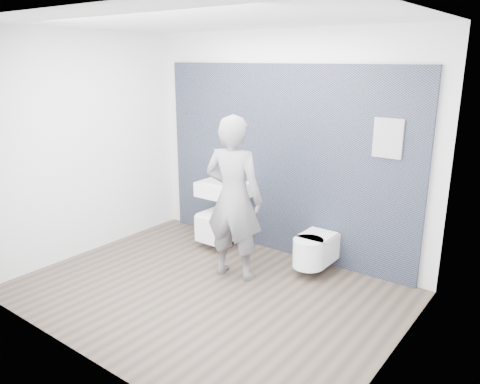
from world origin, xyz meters
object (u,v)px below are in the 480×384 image
Objects in this scene: toilet_rounded at (314,250)px; visitor at (234,199)px; washbasin at (224,189)px; toilet_square at (221,223)px.

visitor reaches higher than toilet_rounded.
washbasin is 1.50m from toilet_rounded.
toilet_square is 0.41× the size of visitor.
washbasin is 0.83× the size of toilet_square.
toilet_square is at bearing -90.00° from washbasin.
visitor is (0.71, -0.69, 0.16)m from washbasin.
visitor is at bearing -41.91° from toilet_square.
washbasin is at bearing -55.89° from visitor.
toilet_rounded is at bearing -150.38° from visitor.
visitor is (0.71, -0.64, 0.63)m from toilet_square.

